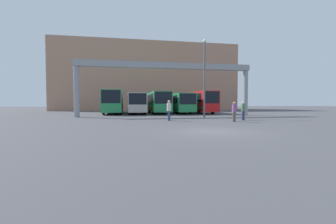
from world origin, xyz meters
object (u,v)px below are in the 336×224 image
pedestrian_near_left (243,110)px  bus_slot_4 (199,101)px  bus_slot_2 (158,101)px  bus_slot_0 (113,101)px  pedestrian_near_right (234,111)px  bus_slot_1 (136,102)px  lamp_post (204,75)px  bus_slot_3 (178,102)px  pedestrian_mid_left (169,110)px

pedestrian_near_left → bus_slot_4: bearing=54.2°
bus_slot_2 → bus_slot_4: 6.72m
bus_slot_0 → bus_slot_4: (13.42, 0.23, -0.02)m
bus_slot_2 → pedestrian_near_right: bus_slot_2 is taller
bus_slot_0 → bus_slot_2: bus_slot_0 is taller
bus_slot_0 → bus_slot_2: size_ratio=1.00×
bus_slot_1 → bus_slot_2: (3.36, -0.22, 0.12)m
bus_slot_1 → lamp_post: 13.54m
bus_slot_2 → bus_slot_3: bus_slot_2 is taller
bus_slot_2 → lamp_post: lamp_post is taller
bus_slot_1 → lamp_post: lamp_post is taller
bus_slot_4 → bus_slot_0: bearing=-179.0°
bus_slot_1 → bus_slot_3: size_ratio=0.85×
bus_slot_3 → bus_slot_4: bus_slot_4 is taller
bus_slot_2 → bus_slot_0: bearing=179.8°
bus_slot_1 → lamp_post: (6.86, -11.31, 2.86)m
bus_slot_1 → bus_slot_3: bearing=7.8°
bus_slot_1 → bus_slot_4: bus_slot_4 is taller
pedestrian_mid_left → pedestrian_near_left: bearing=101.4°
bus_slot_0 → pedestrian_near_left: (12.59, -15.10, -1.00)m
bus_slot_1 → bus_slot_2: bus_slot_2 is taller
bus_slot_3 → pedestrian_mid_left: bus_slot_3 is taller
pedestrian_mid_left → lamp_post: 6.69m
bus_slot_3 → pedestrian_near_right: bus_slot_3 is taller
bus_slot_2 → pedestrian_near_left: size_ratio=5.87×
bus_slot_4 → pedestrian_near_left: size_ratio=6.16×
bus_slot_0 → pedestrian_mid_left: size_ratio=5.54×
bus_slot_3 → pedestrian_near_right: bearing=-87.0°
lamp_post → bus_slot_4: bearing=74.2°
bus_slot_3 → bus_slot_1: bearing=-172.2°
bus_slot_2 → bus_slot_3: size_ratio=0.82×
bus_slot_4 → pedestrian_near_right: size_ratio=6.28×
lamp_post → pedestrian_near_left: bearing=-59.2°
bus_slot_1 → bus_slot_4: (10.07, 0.03, 0.19)m
pedestrian_mid_left → bus_slot_4: bearing=168.7°
bus_slot_0 → bus_slot_3: bus_slot_0 is taller
bus_slot_2 → pedestrian_near_right: (4.27, -16.47, -0.94)m
pedestrian_mid_left → pedestrian_near_right: 5.65m
pedestrian_mid_left → bus_slot_2: bearing=-167.6°
pedestrian_mid_left → pedestrian_near_left: pedestrian_mid_left is taller
pedestrian_mid_left → lamp_post: (4.51, 3.38, 3.59)m
bus_slot_2 → pedestrian_near_right: 17.04m
lamp_post → bus_slot_1: bearing=121.2°
bus_slot_1 → pedestrian_mid_left: bus_slot_1 is taller
bus_slot_0 → pedestrian_mid_left: bus_slot_0 is taller
bus_slot_1 → pedestrian_near_left: (9.24, -15.30, -0.80)m
pedestrian_near_left → pedestrian_near_right: (-1.61, -1.39, -0.02)m
lamp_post → pedestrian_mid_left: bearing=-143.2°
bus_slot_2 → lamp_post: 11.95m
bus_slot_0 → bus_slot_2: 6.71m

